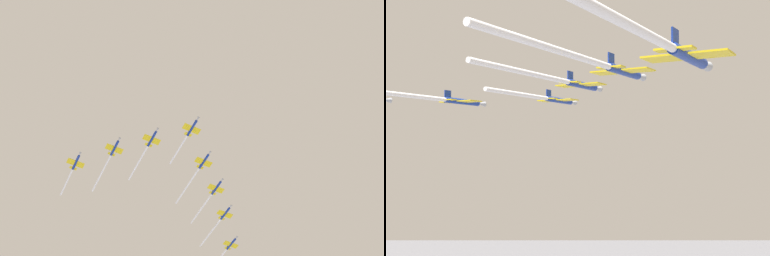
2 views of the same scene
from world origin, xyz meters
TOP-DOWN VIEW (x-y plane):
  - jet_lead at (6.32, -23.49)m, footprint 24.18×24.51m
  - jet_port_inner at (-17.74, -26.43)m, footprint 29.96×30.38m
  - jet_starboard_inner at (4.53, -46.77)m, footprint 27.87×28.26m
  - jet_starboard_outer at (4.69, -68.07)m, footprint 29.79×30.21m
  - jet_port_trail at (5.72, -88.49)m, footprint 24.33×24.67m

SIDE VIEW (x-z plane):
  - jet_port_trail at x=5.72m, z-range 195.77..198.44m
  - jet_port_inner at x=-17.74m, z-range 196.24..198.91m
  - jet_lead at x=6.32m, z-range 197.12..199.79m
  - jet_starboard_outer at x=4.69m, z-range 197.56..200.24m
  - jet_starboard_inner at x=4.53m, z-range 198.00..200.67m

